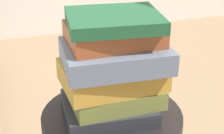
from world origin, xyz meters
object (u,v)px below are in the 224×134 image
(book_slate, at_px, (115,55))
(book_rust, at_px, (114,34))
(book_forest, at_px, (115,21))
(book_ochre, at_px, (110,74))
(book_charcoal, at_px, (107,107))
(book_olive, at_px, (113,92))

(book_slate, height_order, book_rust, book_rust)
(book_forest, bearing_deg, book_ochre, 139.95)
(book_rust, distance_m, book_forest, 0.04)
(book_ochre, bearing_deg, book_slate, -61.15)
(book_forest, bearing_deg, book_rust, 88.47)
(book_slate, xyz_separation_m, book_forest, (-0.00, 0.01, 0.09))
(book_charcoal, distance_m, book_olive, 0.05)
(book_ochre, relative_size, book_forest, 1.12)
(book_rust, relative_size, book_forest, 1.01)
(book_charcoal, bearing_deg, book_forest, -25.75)
(book_slate, bearing_deg, book_charcoal, 141.93)
(book_charcoal, height_order, book_rust, book_rust)
(book_olive, height_order, book_ochre, book_ochre)
(book_olive, bearing_deg, book_rust, 66.65)
(book_slate, distance_m, book_rust, 0.06)
(book_rust, bearing_deg, book_olive, -112.69)
(book_charcoal, xyz_separation_m, book_rust, (0.02, 0.00, 0.22))
(book_olive, xyz_separation_m, book_forest, (0.00, -0.01, 0.21))
(book_charcoal, distance_m, book_slate, 0.16)
(book_olive, xyz_separation_m, book_rust, (0.00, 0.00, 0.17))
(book_charcoal, bearing_deg, book_slate, -37.17)
(book_charcoal, xyz_separation_m, book_forest, (0.02, -0.01, 0.26))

